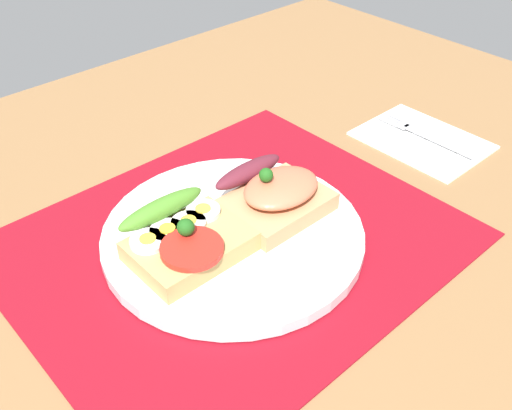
{
  "coord_description": "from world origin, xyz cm",
  "views": [
    {
      "loc": [
        -27.61,
        -33.57,
        37.95
      ],
      "look_at": [
        3.0,
        0.0,
        3.05
      ],
      "focal_mm": 41.24,
      "sensor_mm": 36.0,
      "label": 1
    }
  ],
  "objects": [
    {
      "name": "sandwich_salmon",
      "position": [
        5.26,
        -0.25,
        3.38
      ],
      "size": [
        10.0,
        9.15,
        5.15
      ],
      "color": "tan",
      "rests_on": "plate"
    },
    {
      "name": "placemat",
      "position": [
        0.0,
        0.0,
        0.15
      ],
      "size": [
        41.36,
        34.73,
        0.3
      ],
      "primitive_type": "cube",
      "color": "maroon",
      "rests_on": "ground_plane"
    },
    {
      "name": "ground_plane",
      "position": [
        0.0,
        0.0,
        -1.6
      ],
      "size": [
        120.0,
        90.0,
        3.2
      ],
      "primitive_type": "cube",
      "color": "olive"
    },
    {
      "name": "plate",
      "position": [
        0.0,
        0.0,
        0.92
      ],
      "size": [
        25.32,
        25.32,
        1.25
      ],
      "primitive_type": "cylinder",
      "color": "white",
      "rests_on": "placemat"
    },
    {
      "name": "sandwich_egg_tomato",
      "position": [
        -5.18,
        0.67,
        3.08
      ],
      "size": [
        10.49,
        9.69,
        4.17
      ],
      "color": "tan",
      "rests_on": "plate"
    },
    {
      "name": "napkin",
      "position": [
        29.52,
        -1.33,
        0.3
      ],
      "size": [
        11.21,
        14.73,
        0.6
      ],
      "primitive_type": "cube",
      "color": "white",
      "rests_on": "ground_plane"
    },
    {
      "name": "fork",
      "position": [
        29.95,
        -1.0,
        0.76
      ],
      "size": [
        1.62,
        13.4,
        0.32
      ],
      "color": "#B7B7BC",
      "rests_on": "napkin"
    }
  ]
}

